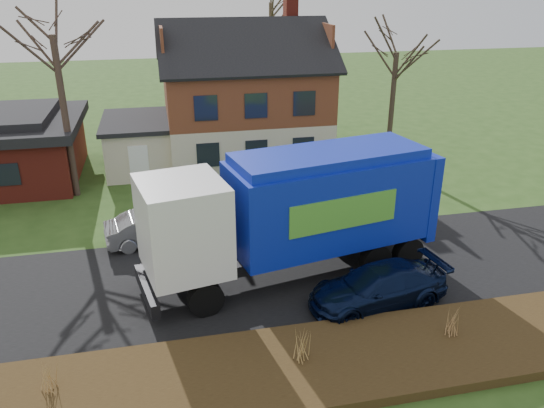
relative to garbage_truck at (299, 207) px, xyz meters
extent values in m
plane|color=#2B4A18|center=(-1.59, 0.07, -2.64)|extent=(120.00, 120.00, 0.00)
cube|color=black|center=(-1.59, 0.07, -2.63)|extent=(80.00, 7.00, 0.02)
cube|color=black|center=(-1.59, -5.23, -2.49)|extent=(80.00, 3.50, 0.30)
cube|color=beige|center=(0.41, 14.07, -1.29)|extent=(9.00, 7.50, 2.70)
cube|color=#512617|center=(0.41, 14.07, 1.46)|extent=(9.00, 7.50, 2.80)
cube|color=maroon|center=(3.41, 15.07, 5.82)|extent=(0.70, 0.90, 1.60)
cube|color=beige|center=(-5.79, 13.57, -1.34)|extent=(3.50, 5.50, 2.60)
cube|color=black|center=(-5.79, 13.57, 0.08)|extent=(3.90, 5.90, 0.24)
cylinder|color=black|center=(-3.60, -1.93, -2.05)|extent=(1.23, 0.62, 1.18)
cylinder|color=black|center=(-4.06, 0.41, -2.05)|extent=(1.23, 0.62, 1.18)
cylinder|color=black|center=(2.73, -0.67, -2.05)|extent=(1.23, 0.62, 1.18)
cylinder|color=black|center=(2.27, 1.66, -2.05)|extent=(1.23, 0.62, 1.18)
cylinder|color=black|center=(4.17, -0.38, -2.05)|extent=(1.23, 0.62, 1.18)
cylinder|color=black|center=(3.71, 1.95, -2.05)|extent=(1.23, 0.62, 1.18)
cube|color=black|center=(0.05, 0.01, -1.68)|extent=(9.81, 3.23, 0.40)
cube|color=white|center=(-4.11, -0.82, 0.07)|extent=(3.10, 3.28, 3.06)
cube|color=black|center=(-5.33, -1.06, 0.24)|extent=(0.57, 2.46, 1.02)
cube|color=black|center=(-5.44, -1.08, -2.02)|extent=(0.83, 2.83, 0.51)
cube|color=#0E22AA|center=(1.11, 0.22, 0.07)|extent=(7.55, 4.16, 3.06)
cube|color=#0E22AA|center=(1.11, 0.22, 1.77)|extent=(7.15, 3.76, 0.34)
cube|color=#0E22AA|center=(4.72, 0.94, -0.04)|extent=(0.95, 2.91, 3.28)
cube|color=#4C9D33|center=(1.22, -1.22, 0.19)|extent=(4.01, 0.84, 1.13)
cube|color=#4C9D33|center=(0.66, 1.60, 0.19)|extent=(4.01, 0.84, 1.13)
imported|color=#979B9E|center=(-5.03, 3.66, -1.96)|extent=(4.31, 2.05, 1.36)
imported|color=black|center=(2.04, -2.58, -1.96)|extent=(4.97, 2.61, 1.38)
cylinder|color=#402F26|center=(-8.93, 9.86, 1.24)|extent=(0.32, 0.32, 7.77)
cylinder|color=#3A2E23|center=(8.38, 11.07, 0.55)|extent=(0.29, 0.29, 6.38)
cylinder|color=#443829|center=(3.63, 21.34, 1.65)|extent=(0.33, 0.33, 8.58)
cone|color=#AB844B|center=(-7.88, -4.88, -1.90)|extent=(0.04, 0.04, 0.88)
cone|color=#AB844B|center=(-8.03, -4.88, -1.90)|extent=(0.04, 0.04, 0.88)
cone|color=#AB844B|center=(-7.73, -4.88, -1.90)|extent=(0.04, 0.04, 0.88)
cone|color=#AB844B|center=(-7.88, -4.76, -1.90)|extent=(0.04, 0.04, 0.88)
cone|color=#AB844B|center=(-7.88, -5.00, -1.90)|extent=(0.04, 0.04, 0.88)
cone|color=#AF894D|center=(-1.24, -5.09, -1.85)|extent=(0.04, 0.04, 0.98)
cone|color=#AF894D|center=(-1.40, -5.09, -1.85)|extent=(0.04, 0.04, 0.98)
cone|color=#AF894D|center=(-1.09, -5.09, -1.85)|extent=(0.04, 0.04, 0.98)
cone|color=#AF894D|center=(-1.24, -4.96, -1.85)|extent=(0.04, 0.04, 0.98)
cone|color=#AF894D|center=(-1.24, -5.21, -1.85)|extent=(0.04, 0.04, 0.98)
cone|color=#A77B49|center=(3.42, -5.00, -1.91)|extent=(0.04, 0.04, 0.86)
cone|color=#A77B49|center=(3.27, -5.00, -1.91)|extent=(0.04, 0.04, 0.86)
cone|color=#A77B49|center=(3.57, -5.00, -1.91)|extent=(0.04, 0.04, 0.86)
cone|color=#A77B49|center=(3.42, -4.88, -1.91)|extent=(0.04, 0.04, 0.86)
cone|color=#A77B49|center=(3.42, -5.12, -1.91)|extent=(0.04, 0.04, 0.86)
camera|label=1|loc=(-4.61, -16.53, 7.43)|focal=35.00mm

